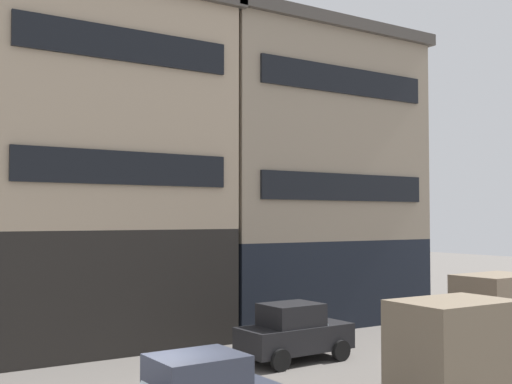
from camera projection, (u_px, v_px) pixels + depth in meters
building_center_right at (92, 167)px, 23.75m from camera, size 9.20×7.46×12.80m
building_far_right at (295, 175)px, 28.86m from camera, size 10.42×7.46×12.89m
delivery_truck_near at (471, 349)px, 15.13m from camera, size 4.38×2.18×2.62m
delivery_truck_far at (508, 309)px, 21.81m from camera, size 4.41×2.25×2.62m
sedan_light at (294, 332)px, 20.13m from camera, size 3.75×1.96×1.83m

